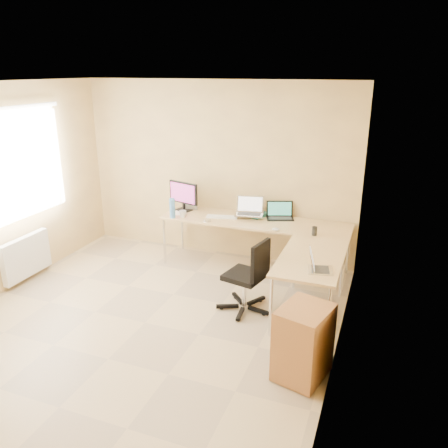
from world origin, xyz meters
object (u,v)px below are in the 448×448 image
at_px(desk_return, 310,286).
at_px(laptop_black, 280,211).
at_px(laptop_return, 321,262).
at_px(laptop_center, 249,206).
at_px(water_bottle, 172,208).
at_px(keyboard, 222,217).
at_px(desk_fan, 187,201).
at_px(desk_main, 254,245).
at_px(office_chair, 245,271).
at_px(monitor, 184,196).
at_px(cabinet, 303,342).
at_px(mug, 183,214).

bearing_deg(desk_return, laptop_black, 118.88).
distance_m(laptop_black, laptop_return, 1.73).
xyz_separation_m(laptop_center, water_bottle, (-1.02, -0.38, -0.03)).
xyz_separation_m(keyboard, laptop_return, (1.60, -1.29, 0.09)).
bearing_deg(desk_fan, desk_return, -13.69).
xyz_separation_m(desk_main, office_chair, (0.23, -1.15, 0.14)).
bearing_deg(keyboard, desk_main, -6.06).
bearing_deg(desk_fan, office_chair, -28.75).
height_order(laptop_black, office_chair, laptop_black).
xyz_separation_m(keyboard, office_chair, (0.70, -1.11, -0.24)).
relative_size(laptop_center, laptop_return, 1.28).
height_order(laptop_center, water_bottle, laptop_center).
height_order(monitor, laptop_return, monitor).
distance_m(laptop_black, cabinet, 2.52).
bearing_deg(laptop_center, mug, -171.93).
xyz_separation_m(monitor, laptop_center, (1.02, 0.01, -0.05)).
bearing_deg(desk_main, desk_fan, 170.08).
bearing_deg(cabinet, water_bottle, 155.68).
bearing_deg(laptop_black, cabinet, -90.81).
xyz_separation_m(laptop_black, office_chair, (-0.08, -1.35, -0.35)).
xyz_separation_m(desk_main, monitor, (-1.13, 0.07, 0.58)).
relative_size(laptop_center, water_bottle, 1.36).
xyz_separation_m(desk_return, water_bottle, (-2.10, 0.70, 0.51)).
bearing_deg(mug, laptop_return, -27.51).
bearing_deg(laptop_center, office_chair, -85.35).
bearing_deg(mug, monitor, 112.63).
height_order(desk_return, office_chair, office_chair).
xyz_separation_m(laptop_center, office_chair, (0.34, -1.23, -0.40)).
distance_m(monitor, mug, 0.37).
height_order(desk_return, laptop_center, laptop_center).
relative_size(desk_return, cabinet, 1.85).
bearing_deg(keyboard, desk_return, -44.62).
height_order(laptop_black, desk_fan, desk_fan).
bearing_deg(desk_fan, laptop_black, 16.10).
bearing_deg(laptop_return, monitor, 46.06).
bearing_deg(water_bottle, laptop_black, 19.07).
height_order(mug, water_bottle, water_bottle).
bearing_deg(laptop_return, mug, 50.55).
bearing_deg(mug, desk_main, 12.65).
relative_size(monitor, water_bottle, 1.80).
xyz_separation_m(laptop_center, desk_fan, (-1.02, 0.12, -0.05)).
bearing_deg(laptop_black, office_chair, -113.45).
bearing_deg(water_bottle, desk_return, -18.49).
distance_m(desk_main, cabinet, 2.41).
relative_size(keyboard, laptop_return, 1.46).
distance_m(monitor, keyboard, 0.70).
xyz_separation_m(mug, water_bottle, (-0.12, -0.07, 0.09)).
distance_m(keyboard, laptop_return, 2.06).
distance_m(office_chair, cabinet, 1.34).
relative_size(desk_main, water_bottle, 9.33).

